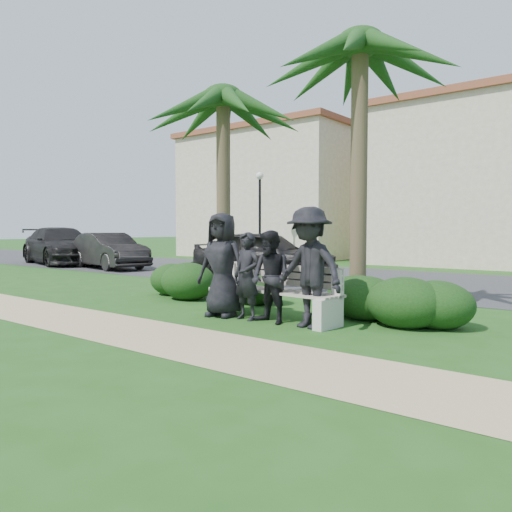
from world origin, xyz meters
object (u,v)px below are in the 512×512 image
object	(u,v)px
man_d	(309,268)
park_bench	(272,295)
man_a	(222,265)
palm_left	(223,99)
car_c	(61,246)
man_c	(271,277)
man_b	(247,276)
car_b	(109,251)
street_lamp	(260,201)
car_a	(264,255)
palm_right	(360,47)

from	to	relation	value
man_d	park_bench	bearing A→B (deg)	170.13
man_a	palm_left	world-z (taller)	palm_left
car_c	palm_left	bearing A→B (deg)	-91.69
man_c	car_c	xyz separation A→B (m)	(-16.22, 5.65, 0.06)
man_b	palm_left	size ratio (longest dim) A/B	0.28
palm_left	car_b	xyz separation A→B (m)	(-9.33, 3.42, -3.84)
street_lamp	car_c	bearing A→B (deg)	-136.50
street_lamp	palm_left	distance (m)	12.14
man_b	man_d	world-z (taller)	man_d
park_bench	car_b	world-z (taller)	car_b
palm_left	car_b	world-z (taller)	palm_left
car_b	man_b	bearing A→B (deg)	-104.89
street_lamp	car_a	size ratio (longest dim) A/B	0.94
street_lamp	man_b	size ratio (longest dim) A/B	2.81
palm_left	street_lamp	bearing A→B (deg)	124.02
park_bench	palm_left	xyz separation A→B (m)	(-2.62, 1.62, 4.14)
man_d	car_c	world-z (taller)	man_d
man_a	palm_left	xyz separation A→B (m)	(-1.75, 1.98, 3.62)
man_b	street_lamp	bearing A→B (deg)	131.75
man_b	car_c	distance (m)	16.68
park_bench	car_a	size ratio (longest dim) A/B	0.59
street_lamp	car_b	size ratio (longest dim) A/B	0.98
street_lamp	man_a	xyz separation A→B (m)	(8.48, -11.95, -2.01)
man_d	car_a	size ratio (longest dim) A/B	0.42
man_b	car_b	size ratio (longest dim) A/B	0.35
man_d	palm_right	distance (m)	4.55
man_a	car_b	xyz separation A→B (m)	(-11.09, 5.39, -0.21)
man_d	car_b	world-z (taller)	man_d
man_c	car_c	distance (m)	17.18
park_bench	palm_right	distance (m)	4.99
man_d	car_c	xyz separation A→B (m)	(-16.93, 5.57, -0.13)
man_b	man_c	world-z (taller)	man_c
street_lamp	man_a	world-z (taller)	street_lamp
man_d	palm_left	bearing A→B (deg)	158.91
man_c	car_a	xyz separation A→B (m)	(-4.51, 5.70, 0.00)
car_a	car_b	world-z (taller)	car_a
street_lamp	palm_right	size ratio (longest dim) A/B	0.71
man_a	man_c	xyz separation A→B (m)	(1.10, -0.00, -0.16)
street_lamp	man_b	distance (m)	15.14
man_d	man_a	bearing A→B (deg)	-170.62
man_a	car_a	world-z (taller)	man_a
street_lamp	car_a	bearing A→B (deg)	-50.96
man_c	car_b	distance (m)	13.33
man_d	street_lamp	bearing A→B (deg)	137.94
park_bench	car_c	xyz separation A→B (m)	(-15.99, 5.28, 0.42)
palm_left	car_a	xyz separation A→B (m)	(-1.66, 3.72, -3.78)
park_bench	man_a	distance (m)	1.07
man_d	palm_right	xyz separation A→B (m)	(-0.19, 2.04, 4.06)
palm_left	car_b	bearing A→B (deg)	159.90
man_c	palm_right	world-z (taller)	palm_right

